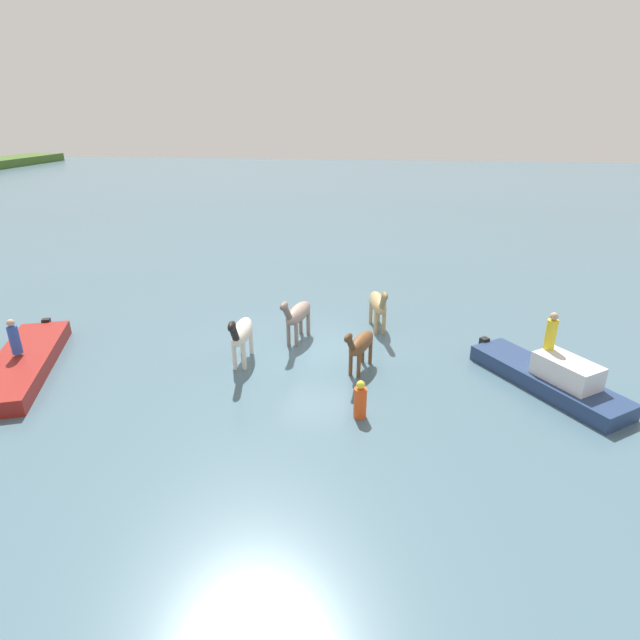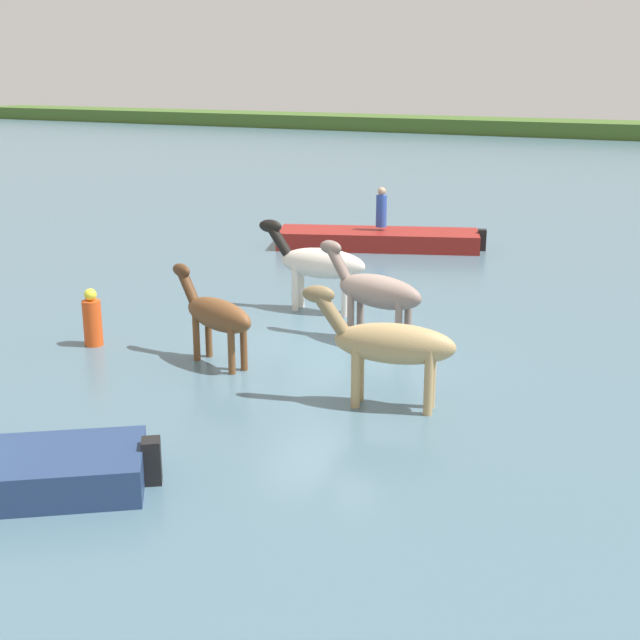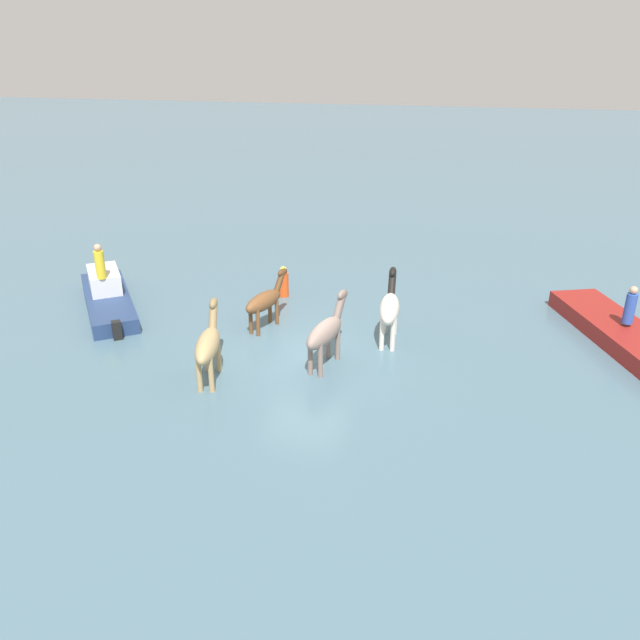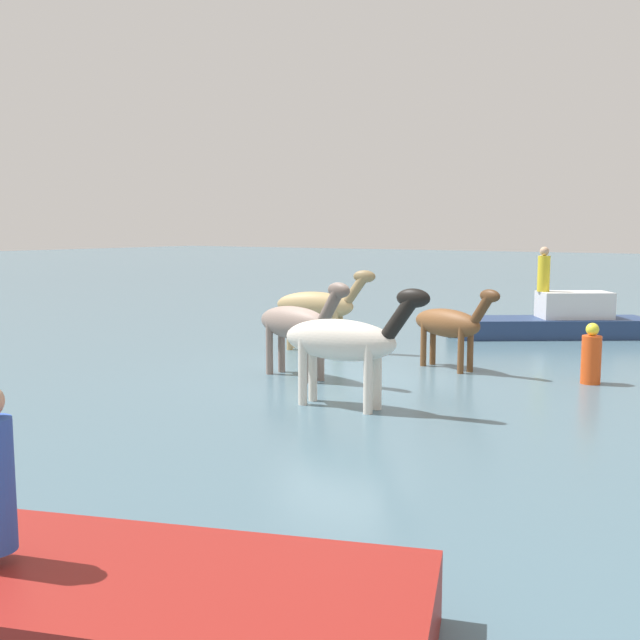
{
  "view_description": "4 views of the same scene",
  "coord_description": "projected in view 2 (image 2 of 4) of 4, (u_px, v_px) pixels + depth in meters",
  "views": [
    {
      "loc": [
        -16.5,
        -2.34,
        7.94
      ],
      "look_at": [
        0.3,
        -0.13,
        0.97
      ],
      "focal_mm": 28.52,
      "sensor_mm": 36.0,
      "label": 1
    },
    {
      "loc": [
        6.76,
        -13.86,
        5.19
      ],
      "look_at": [
        -0.17,
        -0.23,
        0.63
      ],
      "focal_mm": 47.43,
      "sensor_mm": 36.0,
      "label": 2
    },
    {
      "loc": [
        16.1,
        4.07,
        8.55
      ],
      "look_at": [
        -0.73,
        0.29,
        0.82
      ],
      "focal_mm": 35.23,
      "sensor_mm": 36.0,
      "label": 3
    },
    {
      "loc": [
        -7.69,
        12.29,
        2.89
      ],
      "look_at": [
        0.65,
        -0.18,
        1.03
      ],
      "focal_mm": 41.84,
      "sensor_mm": 36.0,
      "label": 4
    }
  ],
  "objects": [
    {
      "name": "horse_pinto_flank",
      "position": [
        389.0,
        344.0,
        13.22
      ],
      "size": [
        2.49,
        0.95,
        1.93
      ],
      "rotation": [
        0.0,
        0.0,
        3.35
      ],
      "color": "tan",
      "rests_on": "ground_plane"
    },
    {
      "name": "ground_plane",
      "position": [
        333.0,
        350.0,
        16.26
      ],
      "size": [
        155.23,
        155.23,
        0.0
      ],
      "primitive_type": "plane",
      "color": "#476675"
    },
    {
      "name": "boat_launch_far",
      "position": [
        379.0,
        242.0,
        25.44
      ],
      "size": [
        6.18,
        3.66,
        0.78
      ],
      "rotation": [
        0.0,
        0.0,
        3.5
      ],
      "color": "maroon",
      "rests_on": "ground_plane"
    },
    {
      "name": "horse_mid_herd",
      "position": [
        376.0,
        291.0,
        16.35
      ],
      "size": [
        2.47,
        0.99,
        1.91
      ],
      "rotation": [
        0.0,
        0.0,
        2.91
      ],
      "color": "gray",
      "rests_on": "ground_plane"
    },
    {
      "name": "buoy_channel_marker",
      "position": [
        92.0,
        320.0,
        16.39
      ],
      "size": [
        0.36,
        0.36,
        1.14
      ],
      "color": "#E54C19",
      "rests_on": "ground_plane"
    },
    {
      "name": "horse_dark_mare",
      "position": [
        216.0,
        314.0,
        15.21
      ],
      "size": [
        2.19,
        1.04,
        1.72
      ],
      "rotation": [
        0.0,
        0.0,
        2.81
      ],
      "color": "brown",
      "rests_on": "ground_plane"
    },
    {
      "name": "person_watcher_seated",
      "position": [
        381.0,
        209.0,
        25.26
      ],
      "size": [
        0.32,
        0.32,
        1.19
      ],
      "color": "#2D51B2",
      "rests_on": "boat_launch_far"
    },
    {
      "name": "horse_dun_straggler",
      "position": [
        319.0,
        263.0,
        18.55
      ],
      "size": [
        2.55,
        0.71,
        1.98
      ],
      "rotation": [
        0.0,
        0.0,
        3.2
      ],
      "color": "silver",
      "rests_on": "ground_plane"
    }
  ]
}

